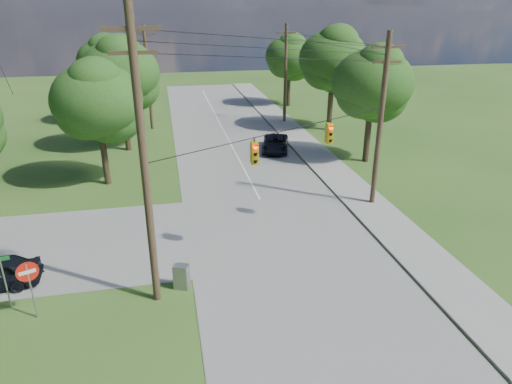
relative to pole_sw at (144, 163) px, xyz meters
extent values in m
plane|color=#2E551C|center=(4.60, -0.40, -6.23)|extent=(140.00, 140.00, 0.00)
cube|color=gray|center=(6.60, 4.60, -6.21)|extent=(10.00, 100.00, 0.03)
cube|color=gray|center=(13.30, 4.60, -6.17)|extent=(2.60, 100.00, 0.12)
cylinder|color=brown|center=(0.00, 0.00, -0.23)|extent=(0.32, 0.32, 12.00)
cube|color=brown|center=(0.00, 0.00, 4.87)|extent=(2.00, 0.12, 0.14)
cube|color=brown|center=(0.00, 0.00, 4.07)|extent=(1.70, 0.12, 0.14)
cylinder|color=brown|center=(13.50, 7.60, -0.98)|extent=(0.32, 0.32, 10.50)
cube|color=brown|center=(13.50, 7.60, 3.37)|extent=(2.00, 0.12, 0.14)
cube|color=brown|center=(13.50, 7.60, 2.57)|extent=(1.70, 0.12, 0.14)
cylinder|color=brown|center=(13.50, 29.60, -1.23)|extent=(0.32, 0.32, 10.00)
cube|color=brown|center=(13.50, 29.60, 2.87)|extent=(2.00, 0.12, 0.14)
cylinder|color=brown|center=(-0.40, 29.60, -1.23)|extent=(0.32, 0.32, 10.00)
cube|color=brown|center=(-0.40, 29.60, 2.87)|extent=(2.00, 0.12, 0.14)
cylinder|color=black|center=(6.75, 3.80, 4.12)|extent=(13.52, 7.63, 1.53)
cylinder|color=black|center=(6.75, 3.80, 3.72)|extent=(13.52, 7.63, 1.53)
cylinder|color=black|center=(6.75, 3.80, 3.32)|extent=(13.52, 7.63, 1.53)
cylinder|color=black|center=(13.50, 18.60, 3.12)|extent=(0.03, 22.00, 0.53)
cylinder|color=black|center=(-0.20, 14.80, 3.87)|extent=(0.43, 29.60, 2.03)
cylinder|color=black|center=(13.50, 18.60, 2.72)|extent=(0.03, 22.00, 0.53)
cylinder|color=black|center=(-0.20, 14.80, 3.47)|extent=(0.43, 29.60, 2.03)
cylinder|color=black|center=(6.75, 3.80, -0.03)|extent=(13.52, 7.63, 0.04)
cube|color=gold|center=(4.86, 2.62, -0.75)|extent=(0.32, 0.22, 1.05)
sphere|color=#FF0C05|center=(4.86, 2.48, -0.40)|extent=(0.17, 0.17, 0.17)
cube|color=gold|center=(4.86, 2.86, -0.75)|extent=(0.32, 0.22, 1.05)
sphere|color=#FF0C05|center=(4.86, 3.00, -0.40)|extent=(0.17, 0.17, 0.17)
cube|color=gold|center=(9.45, 5.20, -0.75)|extent=(0.32, 0.22, 1.05)
sphere|color=#FF0C05|center=(9.45, 5.06, -0.40)|extent=(0.17, 0.17, 0.17)
cube|color=gold|center=(9.45, 5.44, -0.75)|extent=(0.32, 0.22, 1.05)
sphere|color=#FF0C05|center=(9.45, 5.58, -0.40)|extent=(0.17, 0.17, 0.17)
cylinder|color=#3E301F|center=(-3.40, 14.60, -4.65)|extent=(0.45, 0.45, 3.15)
ellipsoid|color=#234915|center=(-3.40, 14.60, -0.29)|extent=(6.00, 6.00, 4.92)
cylinder|color=#3E301F|center=(-2.40, 22.60, -4.48)|extent=(0.50, 0.50, 3.50)
ellipsoid|color=#234915|center=(-2.40, 22.60, 0.37)|extent=(6.40, 6.40, 5.25)
cylinder|color=#3E301F|center=(-4.40, 32.60, -4.57)|extent=(0.48, 0.47, 3.32)
ellipsoid|color=#234915|center=(-4.40, 32.60, 0.04)|extent=(6.00, 6.00, 4.92)
cylinder|color=#3E301F|center=(16.60, 15.60, -4.57)|extent=(0.48, 0.48, 3.32)
ellipsoid|color=#234915|center=(16.60, 15.60, 0.04)|extent=(6.20, 6.20, 5.08)
cylinder|color=#3E301F|center=(17.10, 25.60, -4.39)|extent=(0.52, 0.52, 3.67)
ellipsoid|color=#234915|center=(17.10, 25.60, 0.70)|extent=(6.60, 6.60, 5.41)
cylinder|color=#3E301F|center=(16.10, 37.60, -4.65)|extent=(0.45, 0.45, 3.15)
ellipsoid|color=#234915|center=(16.10, 37.60, -0.29)|extent=(5.80, 5.80, 4.76)
imported|color=black|center=(10.10, 19.78, -5.55)|extent=(3.33, 5.04, 1.29)
cube|color=gray|center=(1.10, 0.60, -5.65)|extent=(0.77, 0.67, 1.17)
cylinder|color=gray|center=(-4.84, -0.32, -4.98)|extent=(0.07, 0.07, 2.50)
cylinder|color=red|center=(-4.84, -0.32, -4.07)|extent=(0.80, 0.38, 0.86)
cube|color=white|center=(-4.84, -0.35, -4.07)|extent=(0.58, 0.28, 0.15)
cylinder|color=gray|center=(-6.07, 0.60, -5.01)|extent=(0.06, 0.06, 2.44)
camera|label=1|loc=(0.92, -17.07, 5.71)|focal=32.00mm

